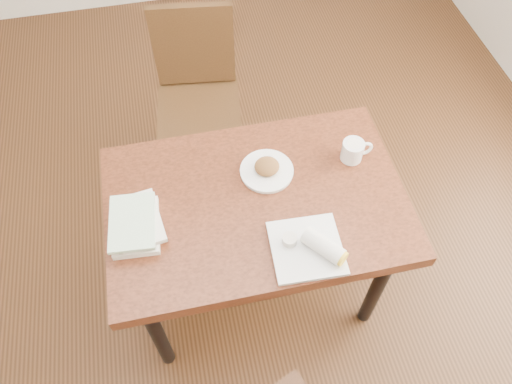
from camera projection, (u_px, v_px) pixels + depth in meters
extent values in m
cube|color=#472814|center=(256.00, 283.00, 2.53)|extent=(4.00, 5.00, 0.01)
cube|color=brown|center=(256.00, 204.00, 1.93)|extent=(1.15, 0.76, 0.06)
cylinder|color=black|center=(156.00, 332.00, 2.02)|extent=(0.06, 0.06, 0.69)
cylinder|color=black|center=(378.00, 286.00, 2.14)|extent=(0.06, 0.06, 0.69)
cylinder|color=black|center=(145.00, 217.00, 2.34)|extent=(0.06, 0.06, 0.69)
cylinder|color=black|center=(338.00, 182.00, 2.45)|extent=(0.06, 0.06, 0.69)
cylinder|color=#402912|center=(234.00, 116.00, 2.88)|extent=(0.04, 0.04, 0.45)
cylinder|color=#402912|center=(171.00, 120.00, 2.86)|extent=(0.04, 0.04, 0.45)
cylinder|color=#402912|center=(238.00, 165.00, 2.67)|extent=(0.04, 0.04, 0.45)
cylinder|color=#402912|center=(170.00, 169.00, 2.65)|extent=(0.04, 0.04, 0.45)
cube|color=#402912|center=(199.00, 110.00, 2.56)|extent=(0.47, 0.47, 0.04)
cube|color=#402912|center=(194.00, 45.00, 2.46)|extent=(0.40, 0.09, 0.45)
cylinder|color=white|center=(267.00, 172.00, 1.98)|extent=(0.21, 0.21, 0.01)
cylinder|color=white|center=(267.00, 170.00, 1.97)|extent=(0.21, 0.21, 0.01)
ellipsoid|color=#B27538|center=(267.00, 166.00, 1.95)|extent=(0.11, 0.10, 0.05)
cylinder|color=white|center=(352.00, 151.00, 1.99)|extent=(0.09, 0.09, 0.09)
torus|color=white|center=(364.00, 149.00, 2.00)|extent=(0.07, 0.01, 0.07)
cylinder|color=tan|center=(354.00, 144.00, 1.96)|extent=(0.08, 0.08, 0.01)
cylinder|color=#F2E5CC|center=(354.00, 144.00, 1.95)|extent=(0.05, 0.05, 0.00)
cube|color=white|center=(306.00, 249.00, 1.78)|extent=(0.26, 0.26, 0.01)
cube|color=white|center=(307.00, 248.00, 1.77)|extent=(0.26, 0.26, 0.01)
cylinder|color=white|center=(323.00, 246.00, 1.73)|extent=(0.15, 0.16, 0.06)
cylinder|color=yellow|center=(342.00, 258.00, 1.71)|extent=(0.06, 0.05, 0.06)
cylinder|color=silver|center=(290.00, 240.00, 1.77)|extent=(0.05, 0.05, 0.03)
cylinder|color=red|center=(290.00, 238.00, 1.76)|extent=(0.05, 0.05, 0.01)
cube|color=white|center=(136.00, 227.00, 1.82)|extent=(0.18, 0.25, 0.03)
cube|color=silver|center=(138.00, 221.00, 1.81)|extent=(0.19, 0.25, 0.02)
cube|color=#8AD08F|center=(132.00, 222.00, 1.78)|extent=(0.18, 0.25, 0.02)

